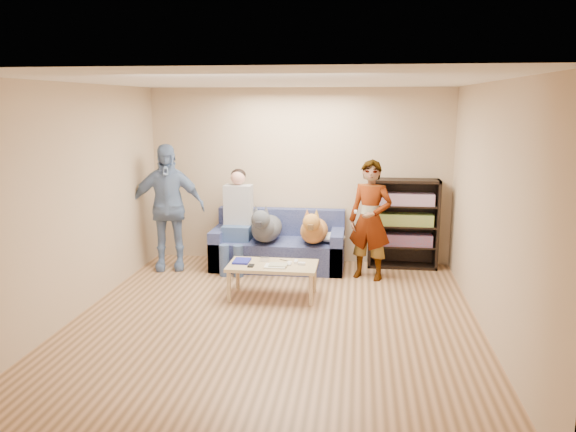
# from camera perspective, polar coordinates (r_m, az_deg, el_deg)

# --- Properties ---
(ground) EXTENTS (5.00, 5.00, 0.00)m
(ground) POSITION_cam_1_polar(r_m,az_deg,el_deg) (6.35, -1.40, -10.61)
(ground) COLOR brown
(ground) RESTS_ON ground
(ceiling) EXTENTS (5.00, 5.00, 0.00)m
(ceiling) POSITION_cam_1_polar(r_m,az_deg,el_deg) (5.88, -1.52, 13.56)
(ceiling) COLOR white
(ceiling) RESTS_ON ground
(wall_back) EXTENTS (4.50, 0.00, 4.50)m
(wall_back) POSITION_cam_1_polar(r_m,az_deg,el_deg) (8.43, 1.12, 4.09)
(wall_back) COLOR tan
(wall_back) RESTS_ON ground
(wall_front) EXTENTS (4.50, 0.00, 4.50)m
(wall_front) POSITION_cam_1_polar(r_m,az_deg,el_deg) (3.60, -7.54, -6.24)
(wall_front) COLOR tan
(wall_front) RESTS_ON ground
(wall_left) EXTENTS (0.00, 5.00, 5.00)m
(wall_left) POSITION_cam_1_polar(r_m,az_deg,el_deg) (6.70, -20.86, 1.39)
(wall_left) COLOR tan
(wall_left) RESTS_ON ground
(wall_right) EXTENTS (0.00, 5.00, 5.00)m
(wall_right) POSITION_cam_1_polar(r_m,az_deg,el_deg) (6.06, 20.06, 0.45)
(wall_right) COLOR tan
(wall_right) RESTS_ON ground
(blanket) EXTENTS (0.39, 0.33, 0.14)m
(blanket) POSITION_cam_1_polar(r_m,az_deg,el_deg) (8.03, 4.49, -2.17)
(blanket) COLOR #B4B4B9
(blanket) RESTS_ON sofa
(person_standing_right) EXTENTS (0.69, 0.57, 1.63)m
(person_standing_right) POSITION_cam_1_polar(r_m,az_deg,el_deg) (7.68, 8.36, -0.42)
(person_standing_right) COLOR gray
(person_standing_right) RESTS_ON ground
(person_standing_left) EXTENTS (1.14, 0.67, 1.82)m
(person_standing_left) POSITION_cam_1_polar(r_m,az_deg,el_deg) (8.23, -12.20, 0.88)
(person_standing_left) COLOR #727FB6
(person_standing_left) RESTS_ON ground
(held_controller) EXTENTS (0.04, 0.11, 0.03)m
(held_controller) POSITION_cam_1_polar(r_m,az_deg,el_deg) (7.45, 6.88, 0.44)
(held_controller) COLOR silver
(held_controller) RESTS_ON person_standing_right
(notebook_blue) EXTENTS (0.20, 0.26, 0.03)m
(notebook_blue) POSITION_cam_1_polar(r_m,az_deg,el_deg) (7.08, -4.72, -4.57)
(notebook_blue) COLOR #1B2097
(notebook_blue) RESTS_ON coffee_table
(papers) EXTENTS (0.26, 0.20, 0.02)m
(papers) POSITION_cam_1_polar(r_m,az_deg,el_deg) (6.86, -1.29, -5.11)
(papers) COLOR silver
(papers) RESTS_ON coffee_table
(magazine) EXTENTS (0.22, 0.17, 0.01)m
(magazine) POSITION_cam_1_polar(r_m,az_deg,el_deg) (6.87, -1.01, -4.96)
(magazine) COLOR #AAA888
(magazine) RESTS_ON coffee_table
(camera_silver) EXTENTS (0.11, 0.06, 0.05)m
(camera_silver) POSITION_cam_1_polar(r_m,az_deg,el_deg) (7.09, -2.38, -4.41)
(camera_silver) COLOR silver
(camera_silver) RESTS_ON coffee_table
(controller_a) EXTENTS (0.04, 0.13, 0.03)m
(controller_a) POSITION_cam_1_polar(r_m,az_deg,el_deg) (7.02, 0.82, -4.65)
(controller_a) COLOR white
(controller_a) RESTS_ON coffee_table
(controller_b) EXTENTS (0.09, 0.06, 0.03)m
(controller_b) POSITION_cam_1_polar(r_m,az_deg,el_deg) (6.94, 1.40, -4.86)
(controller_b) COLOR white
(controller_b) RESTS_ON coffee_table
(headphone_cup_a) EXTENTS (0.07, 0.07, 0.02)m
(headphone_cup_a) POSITION_cam_1_polar(r_m,az_deg,el_deg) (6.92, 0.05, -4.94)
(headphone_cup_a) COLOR silver
(headphone_cup_a) RESTS_ON coffee_table
(headphone_cup_b) EXTENTS (0.07, 0.07, 0.02)m
(headphone_cup_b) POSITION_cam_1_polar(r_m,az_deg,el_deg) (6.99, 0.13, -4.76)
(headphone_cup_b) COLOR white
(headphone_cup_b) RESTS_ON coffee_table
(pen_orange) EXTENTS (0.13, 0.06, 0.01)m
(pen_orange) POSITION_cam_1_polar(r_m,az_deg,el_deg) (6.82, -1.95, -5.25)
(pen_orange) COLOR orange
(pen_orange) RESTS_ON coffee_table
(pen_black) EXTENTS (0.13, 0.08, 0.01)m
(pen_black) POSITION_cam_1_polar(r_m,az_deg,el_deg) (7.12, -0.39, -4.51)
(pen_black) COLOR black
(pen_black) RESTS_ON coffee_table
(wallet) EXTENTS (0.07, 0.12, 0.02)m
(wallet) POSITION_cam_1_polar(r_m,az_deg,el_deg) (6.89, -3.79, -5.05)
(wallet) COLOR black
(wallet) RESTS_ON coffee_table
(sofa) EXTENTS (1.90, 0.85, 0.82)m
(sofa) POSITION_cam_1_polar(r_m,az_deg,el_deg) (8.26, -0.93, -3.27)
(sofa) COLOR #515B93
(sofa) RESTS_ON ground
(person_seated) EXTENTS (0.40, 0.73, 1.47)m
(person_seated) POSITION_cam_1_polar(r_m,az_deg,el_deg) (8.13, -5.19, 0.00)
(person_seated) COLOR #3D5487
(person_seated) RESTS_ON sofa
(dog_gray) EXTENTS (0.42, 1.25, 0.61)m
(dog_gray) POSITION_cam_1_polar(r_m,az_deg,el_deg) (7.98, -2.28, -1.15)
(dog_gray) COLOR #474950
(dog_gray) RESTS_ON sofa
(dog_tan) EXTENTS (0.39, 1.16, 0.57)m
(dog_tan) POSITION_cam_1_polar(r_m,az_deg,el_deg) (7.91, 2.62, -1.38)
(dog_tan) COLOR #C86C3D
(dog_tan) RESTS_ON sofa
(coffee_table) EXTENTS (1.10, 0.60, 0.42)m
(coffee_table) POSITION_cam_1_polar(r_m,az_deg,el_deg) (6.98, -1.57, -5.28)
(coffee_table) COLOR tan
(coffee_table) RESTS_ON ground
(bookshelf) EXTENTS (1.00, 0.34, 1.30)m
(bookshelf) POSITION_cam_1_polar(r_m,az_deg,el_deg) (8.34, 11.62, -0.55)
(bookshelf) COLOR black
(bookshelf) RESTS_ON ground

